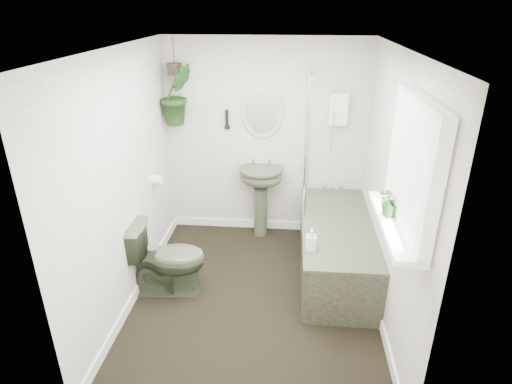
{
  "coord_description": "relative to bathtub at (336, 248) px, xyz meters",
  "views": [
    {
      "loc": [
        0.31,
        -3.36,
        2.63
      ],
      "look_at": [
        0.0,
        0.15,
        1.05
      ],
      "focal_mm": 30.0,
      "sensor_mm": 36.0,
      "label": 1
    }
  ],
  "objects": [
    {
      "name": "floor",
      "position": [
        -0.8,
        -0.5,
        -0.3
      ],
      "size": [
        2.3,
        2.8,
        0.02
      ],
      "primitive_type": "cube",
      "color": "black",
      "rests_on": "ground"
    },
    {
      "name": "ceiling",
      "position": [
        -0.8,
        -0.5,
        2.02
      ],
      "size": [
        2.3,
        2.8,
        0.02
      ],
      "primitive_type": "cube",
      "color": "white",
      "rests_on": "ground"
    },
    {
      "name": "wall_back",
      "position": [
        -0.8,
        0.91,
        0.86
      ],
      "size": [
        2.3,
        0.02,
        2.3
      ],
      "primitive_type": "cube",
      "color": "white",
      "rests_on": "ground"
    },
    {
      "name": "wall_front",
      "position": [
        -0.8,
        -1.91,
        0.86
      ],
      "size": [
        2.3,
        0.02,
        2.3
      ],
      "primitive_type": "cube",
      "color": "white",
      "rests_on": "ground"
    },
    {
      "name": "wall_left",
      "position": [
        -1.96,
        -0.5,
        0.86
      ],
      "size": [
        0.02,
        2.8,
        2.3
      ],
      "primitive_type": "cube",
      "color": "white",
      "rests_on": "ground"
    },
    {
      "name": "wall_right",
      "position": [
        0.36,
        -0.5,
        0.86
      ],
      "size": [
        0.02,
        2.8,
        2.3
      ],
      "primitive_type": "cube",
      "color": "white",
      "rests_on": "ground"
    },
    {
      "name": "skirting",
      "position": [
        -0.8,
        -0.5,
        -0.24
      ],
      "size": [
        2.3,
        2.8,
        0.1
      ],
      "primitive_type": "cube",
      "color": "white",
      "rests_on": "floor"
    },
    {
      "name": "bathtub",
      "position": [
        0.0,
        0.0,
        0.0
      ],
      "size": [
        0.72,
        1.72,
        0.58
      ],
      "primitive_type": null,
      "color": "#3E4732",
      "rests_on": "floor"
    },
    {
      "name": "bath_screen",
      "position": [
        -0.33,
        0.49,
        0.99
      ],
      "size": [
        0.04,
        0.72,
        1.4
      ],
      "primitive_type": null,
      "color": "silver",
      "rests_on": "bathtub"
    },
    {
      "name": "shower_box",
      "position": [
        0.0,
        0.84,
        1.26
      ],
      "size": [
        0.2,
        0.1,
        0.35
      ],
      "primitive_type": "cube",
      "color": "white",
      "rests_on": "wall_back"
    },
    {
      "name": "oval_mirror",
      "position": [
        -0.84,
        0.87,
        1.21
      ],
      "size": [
        0.46,
        0.03,
        0.62
      ],
      "primitive_type": "ellipsoid",
      "color": "#B9B28B",
      "rests_on": "wall_back"
    },
    {
      "name": "wall_sconce",
      "position": [
        -1.24,
        0.86,
        1.11
      ],
      "size": [
        0.04,
        0.04,
        0.22
      ],
      "primitive_type": "cylinder",
      "color": "black",
      "rests_on": "wall_back"
    },
    {
      "name": "toilet_roll_holder",
      "position": [
        -1.9,
        0.2,
        0.61
      ],
      "size": [
        0.11,
        0.11,
        0.11
      ],
      "primitive_type": "cylinder",
      "rotation": [
        0.0,
        1.57,
        0.0
      ],
      "color": "white",
      "rests_on": "wall_left"
    },
    {
      "name": "window_recess",
      "position": [
        0.29,
        -1.2,
        1.36
      ],
      "size": [
        0.08,
        1.0,
        0.9
      ],
      "primitive_type": "cube",
      "color": "white",
      "rests_on": "wall_right"
    },
    {
      "name": "window_sill",
      "position": [
        0.22,
        -1.2,
        0.94
      ],
      "size": [
        0.18,
        1.0,
        0.04
      ],
      "primitive_type": "cube",
      "color": "white",
      "rests_on": "wall_right"
    },
    {
      "name": "window_blinds",
      "position": [
        0.24,
        -1.2,
        1.36
      ],
      "size": [
        0.01,
        0.86,
        0.76
      ],
      "primitive_type": "cube",
      "color": "white",
      "rests_on": "wall_right"
    },
    {
      "name": "toilet",
      "position": [
        -1.65,
        -0.46,
        0.08
      ],
      "size": [
        0.77,
        0.49,
        0.75
      ],
      "primitive_type": "imported",
      "rotation": [
        0.0,
        0.0,
        1.67
      ],
      "color": "#3E4732",
      "rests_on": "floor"
    },
    {
      "name": "pedestal_sink",
      "position": [
        -0.84,
        0.74,
        0.15
      ],
      "size": [
        0.6,
        0.55,
        0.87
      ],
      "primitive_type": null,
      "rotation": [
        0.0,
        0.0,
        -0.25
      ],
      "color": "#3E4732",
      "rests_on": "floor"
    },
    {
      "name": "sill_plant",
      "position": [
        0.22,
        -1.1,
        1.07
      ],
      "size": [
        0.26,
        0.24,
        0.23
      ],
      "primitive_type": "imported",
      "rotation": [
        0.0,
        0.0,
        0.42
      ],
      "color": "black",
      "rests_on": "window_sill"
    },
    {
      "name": "hanging_plant",
      "position": [
        -1.77,
        0.75,
        1.4
      ],
      "size": [
        0.47,
        0.45,
        0.66
      ],
      "primitive_type": "imported",
      "rotation": [
        0.0,
        0.0,
        0.6
      ],
      "color": "black",
      "rests_on": "ceiling"
    },
    {
      "name": "soap_bottle",
      "position": [
        -0.29,
        -0.52,
        0.39
      ],
      "size": [
        0.1,
        0.1,
        0.2
      ],
      "primitive_type": "imported",
      "rotation": [
        0.0,
        0.0,
        -0.06
      ],
      "color": "black",
      "rests_on": "bathtub"
    },
    {
      "name": "hanging_pot",
      "position": [
        -1.77,
        0.75,
        1.67
      ],
      "size": [
        0.16,
        0.16,
        0.12
      ],
      "primitive_type": "cylinder",
      "color": "#332621",
      "rests_on": "ceiling"
    }
  ]
}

